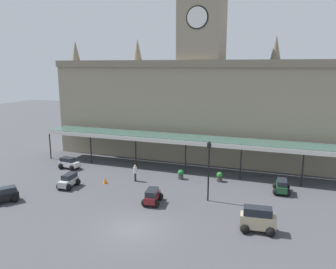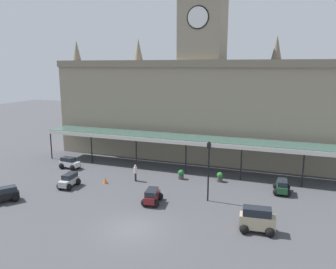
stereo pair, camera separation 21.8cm
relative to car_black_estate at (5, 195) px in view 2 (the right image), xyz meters
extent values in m
plane|color=#444549|center=(12.16, -0.68, -0.56)|extent=(140.00, 140.00, 0.00)
cube|color=gray|center=(12.16, 18.62, 5.36)|extent=(36.35, 5.35, 11.85)
cube|color=gray|center=(12.16, 15.79, 10.89)|extent=(36.35, 0.30, 0.80)
cube|color=gray|center=(12.16, 18.62, 14.87)|extent=(4.80, 4.80, 7.17)
cylinder|color=white|center=(12.16, 16.16, 15.74)|extent=(2.20, 0.12, 2.20)
cylinder|color=black|center=(12.16, 16.20, 15.74)|extent=(2.46, 0.06, 2.46)
cone|color=#6E6554|center=(-5.01, 18.62, 12.59)|extent=(1.10, 1.10, 2.60)
cone|color=#6E6554|center=(3.98, 18.62, 12.59)|extent=(1.10, 1.10, 2.60)
cone|color=#6E6554|center=(20.34, 18.62, 12.59)|extent=(1.10, 1.10, 2.60)
cube|color=#38564C|center=(12.16, 13.74, 3.01)|extent=(34.43, 3.20, 0.16)
cube|color=silver|center=(12.16, 12.14, 2.81)|extent=(34.43, 0.12, 0.44)
cylinder|color=black|center=(-5.05, 12.29, 1.18)|extent=(0.14, 0.14, 3.50)
cylinder|color=black|center=(0.69, 12.29, 1.18)|extent=(0.14, 0.14, 3.50)
cylinder|color=black|center=(6.43, 12.29, 1.18)|extent=(0.14, 0.14, 3.50)
cylinder|color=black|center=(12.16, 12.29, 1.18)|extent=(0.14, 0.14, 3.50)
cylinder|color=black|center=(17.90, 12.29, 1.18)|extent=(0.14, 0.14, 3.50)
cylinder|color=black|center=(23.64, 12.29, 1.18)|extent=(0.14, 0.14, 3.50)
cube|color=black|center=(-0.02, -0.03, -0.02)|extent=(2.03, 2.36, 0.55)
cube|color=#1E232B|center=(0.09, 0.13, 0.48)|extent=(1.57, 1.74, 0.45)
sphere|color=black|center=(0.79, 0.34, -0.24)|extent=(0.64, 0.64, 0.64)
sphere|color=black|center=(0.06, 0.86, -0.24)|extent=(0.64, 0.64, 0.64)
cube|color=maroon|center=(11.76, 3.98, -0.02)|extent=(1.22, 2.36, 0.55)
cube|color=#1E232B|center=(11.79, 3.78, 0.48)|extent=(1.05, 1.66, 0.45)
sphere|color=black|center=(11.20, 4.68, -0.24)|extent=(0.64, 0.64, 0.64)
sphere|color=black|center=(12.09, 4.81, -0.24)|extent=(0.64, 0.64, 0.64)
sphere|color=black|center=(11.43, 3.15, -0.24)|extent=(0.64, 0.64, 0.64)
sphere|color=black|center=(12.32, 3.28, -0.24)|extent=(0.64, 0.64, 0.64)
cube|color=#B2B5BA|center=(2.94, 4.75, -0.02)|extent=(1.01, 2.29, 0.55)
cube|color=#1E232B|center=(2.93, 4.95, 0.48)|extent=(0.91, 1.59, 0.45)
sphere|color=black|center=(3.43, 4.00, -0.24)|extent=(0.64, 0.64, 0.64)
sphere|color=black|center=(2.53, 3.96, -0.24)|extent=(0.64, 0.64, 0.64)
sphere|color=black|center=(3.35, 5.55, -0.24)|extent=(0.64, 0.64, 0.64)
sphere|color=black|center=(2.45, 5.50, -0.24)|extent=(0.64, 0.64, 0.64)
cube|color=#1E512D|center=(21.87, 9.99, -0.02)|extent=(1.00, 2.29, 0.55)
cube|color=#1E232B|center=(21.88, 9.79, 0.48)|extent=(0.90, 1.59, 0.45)
sphere|color=black|center=(21.39, 10.74, -0.24)|extent=(0.64, 0.64, 0.64)
sphere|color=black|center=(22.29, 10.78, -0.24)|extent=(0.64, 0.64, 0.64)
sphere|color=black|center=(21.46, 9.19, -0.24)|extent=(0.64, 0.64, 0.64)
sphere|color=black|center=(22.36, 9.23, -0.24)|extent=(0.64, 0.64, 0.64)
cube|color=tan|center=(20.44, 1.88, 0.18)|extent=(2.48, 1.17, 0.95)
cube|color=#1E232B|center=(20.39, 1.88, 0.93)|extent=(1.98, 1.08, 0.55)
sphere|color=black|center=(21.24, 2.43, -0.24)|extent=(0.64, 0.64, 0.64)
sphere|color=black|center=(21.33, 1.49, -0.24)|extent=(0.64, 0.64, 0.64)
sphere|color=black|center=(19.55, 2.27, -0.24)|extent=(0.64, 0.64, 0.64)
sphere|color=black|center=(19.64, 1.33, -0.24)|extent=(0.64, 0.64, 0.64)
cube|color=silver|center=(-0.48, 9.62, -0.02)|extent=(2.33, 1.12, 0.55)
cube|color=#1E232B|center=(-0.68, 9.64, 0.48)|extent=(1.63, 0.98, 0.45)
sphere|color=black|center=(0.34, 9.99, -0.24)|extent=(0.64, 0.64, 0.64)
sphere|color=black|center=(0.25, 9.10, -0.24)|extent=(0.64, 0.64, 0.64)
sphere|color=black|center=(-1.21, 10.15, -0.24)|extent=(0.64, 0.64, 0.64)
sphere|color=black|center=(-1.30, 9.25, -0.24)|extent=(0.64, 0.64, 0.64)
cylinder|color=black|center=(8.08, 8.50, -0.15)|extent=(0.17, 0.17, 0.82)
cylinder|color=black|center=(8.19, 8.32, -0.15)|extent=(0.17, 0.17, 0.82)
cylinder|color=silver|center=(8.14, 8.41, 0.57)|extent=(0.34, 0.34, 0.62)
sphere|color=tan|center=(8.14, 8.41, 0.99)|extent=(0.23, 0.23, 0.23)
cylinder|color=black|center=(16.01, 6.00, 1.74)|extent=(0.13, 0.13, 4.61)
cube|color=black|center=(16.01, 6.00, 4.27)|extent=(0.30, 0.30, 0.44)
sphere|color=black|center=(16.01, 6.00, 4.55)|extent=(0.14, 0.14, 0.14)
cone|color=orange|center=(5.65, 6.81, -0.27)|extent=(0.40, 0.40, 0.60)
cylinder|color=#47423D|center=(16.05, 11.06, -0.35)|extent=(0.56, 0.56, 0.42)
sphere|color=#2A732B|center=(16.05, 11.06, 0.10)|extent=(0.60, 0.60, 0.60)
cylinder|color=#47423D|center=(12.20, 10.50, -0.35)|extent=(0.56, 0.56, 0.42)
sphere|color=#1F6F34|center=(12.20, 10.50, 0.10)|extent=(0.60, 0.60, 0.60)
camera|label=1|loc=(21.61, -20.15, 10.73)|focal=35.59mm
camera|label=2|loc=(21.82, -20.08, 10.73)|focal=35.59mm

